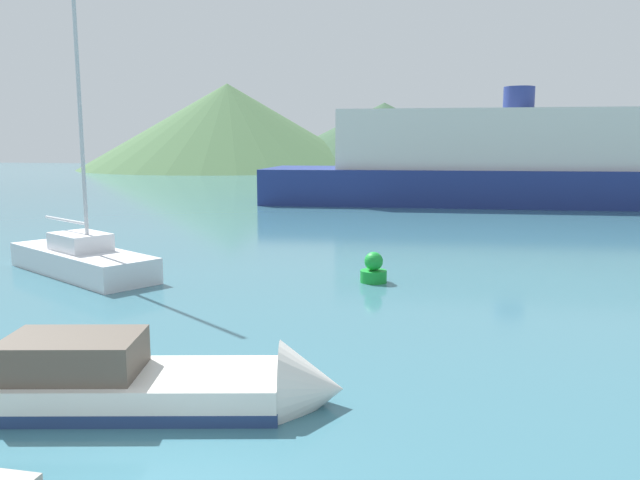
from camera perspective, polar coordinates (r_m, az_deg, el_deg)
motorboat_near at (r=10.79m, az=-15.70°, el=-12.73°), size 7.03×3.05×1.69m
sailboat_inner at (r=21.89m, az=-20.98°, el=-1.49°), size 6.57×5.00×10.74m
ferry_distant at (r=46.56m, az=17.47°, el=6.72°), size 36.00×10.56×8.16m
buoy_marker at (r=19.32m, az=4.92°, el=-2.72°), size 0.82×0.82×0.95m
hill_west at (r=110.34m, az=-8.42°, el=10.24°), size 50.11×50.11×14.45m
hill_central at (r=115.15m, az=5.87°, el=9.51°), size 46.89×46.89×11.60m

